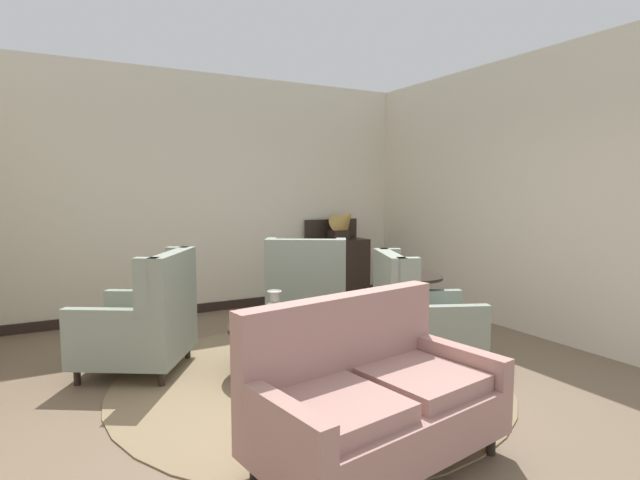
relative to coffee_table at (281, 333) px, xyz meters
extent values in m
plane|color=brown|center=(0.18, -0.54, -0.37)|extent=(8.77, 8.77, 0.00)
cube|color=beige|center=(0.18, 2.59, 1.20)|extent=(5.81, 0.08, 3.14)
cube|color=beige|center=(3.00, 0.40, 1.20)|extent=(0.08, 4.38, 3.14)
cube|color=black|center=(0.18, 2.53, -0.31)|extent=(5.65, 0.03, 0.12)
cylinder|color=#847051|center=(0.18, -0.24, -0.36)|extent=(3.36, 3.36, 0.01)
cylinder|color=black|center=(0.00, 0.00, 0.05)|extent=(0.94, 0.94, 0.04)
cylinder|color=black|center=(0.00, 0.00, -0.15)|extent=(0.10, 0.10, 0.36)
cube|color=black|center=(0.22, -0.03, -0.33)|extent=(0.29, 0.10, 0.07)
cube|color=black|center=(-0.13, 0.18, -0.33)|extent=(0.21, 0.26, 0.07)
cube|color=black|center=(-0.13, -0.18, -0.33)|extent=(0.22, 0.26, 0.07)
cylinder|color=beige|center=(-0.05, 0.03, 0.08)|extent=(0.10, 0.10, 0.02)
ellipsoid|color=beige|center=(-0.05, 0.03, 0.19)|extent=(0.18, 0.18, 0.19)
cylinder|color=beige|center=(-0.05, 0.03, 0.33)|extent=(0.08, 0.08, 0.08)
torus|color=beige|center=(-0.05, 0.03, 0.37)|extent=(0.13, 0.13, 0.02)
cube|color=tan|center=(-0.12, -1.66, -0.09)|extent=(1.61, 1.04, 0.28)
cube|color=tan|center=(-0.17, -1.33, 0.33)|extent=(1.50, 0.38, 0.56)
cube|color=tan|center=(-0.44, -1.75, 0.10)|extent=(0.69, 0.70, 0.10)
cube|color=tan|center=(0.22, -1.65, 0.10)|extent=(0.69, 0.70, 0.10)
cube|color=tan|center=(-0.79, -1.82, 0.15)|extent=(0.22, 0.72, 0.19)
cube|color=tan|center=(0.58, -1.60, 0.15)|extent=(0.22, 0.72, 0.19)
cylinder|color=black|center=(0.58, -1.88, -0.30)|extent=(0.06, 0.06, 0.14)
cylinder|color=black|center=(-0.81, -1.44, -0.30)|extent=(0.06, 0.06, 0.14)
cylinder|color=black|center=(0.47, -1.23, -0.30)|extent=(0.06, 0.06, 0.14)
cube|color=gray|center=(1.33, -0.40, -0.08)|extent=(1.12, 1.05, 0.30)
cube|color=gray|center=(0.98, -0.25, 0.38)|extent=(0.43, 0.76, 0.61)
cube|color=gray|center=(0.94, -0.59, 0.45)|extent=(0.22, 0.17, 0.47)
cube|color=gray|center=(1.20, 0.02, 0.45)|extent=(0.22, 0.17, 0.47)
cube|color=gray|center=(1.25, -0.72, 0.16)|extent=(0.77, 0.40, 0.18)
cube|color=gray|center=(1.51, -0.12, 0.16)|extent=(0.77, 0.40, 0.18)
cylinder|color=black|center=(1.55, -0.82, -0.30)|extent=(0.06, 0.06, 0.14)
cylinder|color=black|center=(1.79, -0.27, -0.30)|extent=(0.06, 0.06, 0.14)
cylinder|color=black|center=(0.87, -0.53, -0.30)|extent=(0.06, 0.06, 0.14)
cylinder|color=black|center=(1.11, 0.02, -0.30)|extent=(0.06, 0.06, 0.14)
cube|color=gray|center=(0.77, 0.98, -0.07)|extent=(1.18, 1.19, 0.31)
cube|color=gray|center=(0.58, 0.67, 0.42)|extent=(0.80, 0.55, 0.67)
cube|color=gray|center=(0.95, 0.55, 0.50)|extent=(0.19, 0.22, 0.51)
cube|color=gray|center=(0.31, 0.93, 0.50)|extent=(0.19, 0.22, 0.51)
cube|color=gray|center=(1.12, 0.84, 0.17)|extent=(0.49, 0.72, 0.18)
cube|color=gray|center=(0.48, 1.22, 0.17)|extent=(0.49, 0.72, 0.18)
cylinder|color=black|center=(1.25, 1.12, -0.30)|extent=(0.06, 0.06, 0.14)
cylinder|color=black|center=(0.66, 1.47, -0.30)|extent=(0.06, 0.06, 0.14)
cylinder|color=black|center=(0.88, 0.50, -0.30)|extent=(0.06, 0.06, 0.14)
cylinder|color=black|center=(0.29, 0.85, -0.30)|extent=(0.06, 0.06, 0.14)
cube|color=gray|center=(-1.13, 0.67, -0.08)|extent=(1.19, 1.18, 0.29)
cube|color=gray|center=(-0.82, 0.48, 0.39)|extent=(0.56, 0.80, 0.66)
cube|color=gray|center=(-0.70, 0.85, 0.47)|extent=(0.22, 0.19, 0.50)
cube|color=gray|center=(-1.09, 0.21, 0.47)|extent=(0.22, 0.19, 0.50)
cube|color=gray|center=(-0.98, 1.02, 0.18)|extent=(0.72, 0.49, 0.23)
cube|color=gray|center=(-1.37, 0.38, 0.18)|extent=(0.72, 0.49, 0.23)
cylinder|color=black|center=(-1.26, 1.15, -0.30)|extent=(0.06, 0.06, 0.14)
cylinder|color=black|center=(-1.62, 0.57, -0.30)|extent=(0.06, 0.06, 0.14)
cylinder|color=black|center=(-0.65, 0.78, -0.30)|extent=(0.06, 0.06, 0.14)
cylinder|color=black|center=(-1.01, 0.19, -0.30)|extent=(0.06, 0.06, 0.14)
cylinder|color=black|center=(1.54, 0.06, 0.36)|extent=(0.58, 0.58, 0.03)
cylinder|color=black|center=(1.54, 0.06, -0.01)|extent=(0.07, 0.07, 0.71)
cylinder|color=black|center=(1.54, 0.06, -0.35)|extent=(0.38, 0.38, 0.04)
cube|color=black|center=(1.93, 2.29, 0.14)|extent=(0.87, 0.43, 0.81)
cube|color=black|center=(1.93, 2.48, 0.68)|extent=(0.87, 0.04, 0.29)
cube|color=black|center=(1.55, 2.13, -0.32)|extent=(0.06, 0.06, 0.10)
cube|color=black|center=(2.32, 2.13, -0.32)|extent=(0.06, 0.06, 0.10)
cube|color=black|center=(1.55, 2.45, -0.32)|extent=(0.06, 0.06, 0.10)
cube|color=black|center=(2.32, 2.45, -0.32)|extent=(0.06, 0.06, 0.10)
cube|color=black|center=(1.93, 2.27, 0.61)|extent=(0.24, 0.24, 0.14)
cone|color=#B28942|center=(1.99, 2.19, 0.84)|extent=(0.46, 0.53, 0.47)
camera|label=1|loc=(-1.76, -3.95, 1.27)|focal=27.92mm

